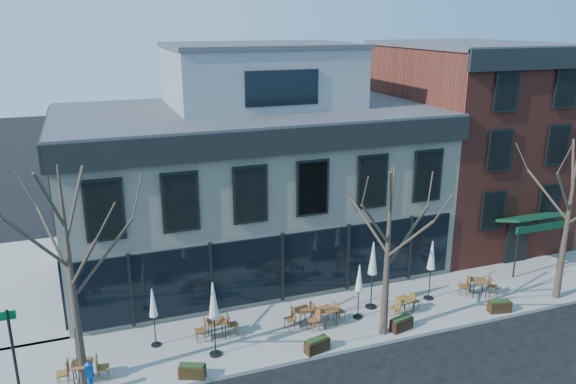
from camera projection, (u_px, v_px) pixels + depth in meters
name	position (u px, v px, depth m)	size (l,w,h in m)	color
ground	(282.00, 305.00, 25.42)	(120.00, 120.00, 0.00)	black
sidewalk_front	(368.00, 313.00, 24.53)	(33.50, 4.70, 0.15)	gray
sidewalk_side	(21.00, 285.00, 27.10)	(4.50, 12.00, 0.15)	gray
corner_building	(250.00, 176.00, 28.60)	(18.39, 10.39, 11.10)	beige
red_brick_building	(464.00, 141.00, 32.48)	(8.20, 11.78, 11.18)	maroon
tree_corner	(72.00, 277.00, 18.51)	(3.93, 3.98, 7.92)	#382B21
tree_mid	(388.00, 250.00, 21.78)	(3.50, 3.55, 7.04)	#382B21
tree_right	(568.00, 218.00, 24.66)	(3.72, 3.77, 7.48)	#382B21
sign_pole	(13.00, 350.00, 18.23)	(0.50, 0.10, 3.40)	black
call_box	(90.00, 377.00, 18.92)	(0.25, 0.25, 1.28)	#0C46A8
cafe_set_0	(83.00, 370.00, 19.63)	(1.81, 0.77, 0.94)	brown
cafe_set_1	(217.00, 327.00, 22.38)	(1.78, 0.72, 0.94)	brown
cafe_set_2	(303.00, 315.00, 23.33)	(1.71, 0.77, 0.88)	brown
cafe_set_3	(327.00, 315.00, 23.27)	(1.80, 0.84, 0.92)	brown
cafe_set_4	(405.00, 304.00, 24.26)	(1.62, 0.77, 0.83)	brown
cafe_set_5	(479.00, 286.00, 25.82)	(1.81, 1.14, 0.94)	brown
umbrella_0	(153.00, 306.00, 21.47)	(0.39, 0.39, 2.45)	black
umbrella_1	(213.00, 304.00, 20.73)	(0.48, 0.48, 3.02)	black
umbrella_2	(359.00, 281.00, 23.52)	(0.39, 0.39, 2.46)	black
umbrella_3	(373.00, 262.00, 24.24)	(0.50, 0.50, 3.11)	black
umbrella_4	(432.00, 258.00, 25.06)	(0.45, 0.45, 2.83)	black
planter_0	(192.00, 371.00, 19.93)	(1.01, 0.72, 0.53)	#2F210F
planter_1	(317.00, 345.00, 21.50)	(1.06, 0.61, 0.56)	black
planter_2	(401.00, 323.00, 23.02)	(1.07, 0.63, 0.56)	black
planter_3	(500.00, 306.00, 24.42)	(1.03, 0.56, 0.55)	#321F10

